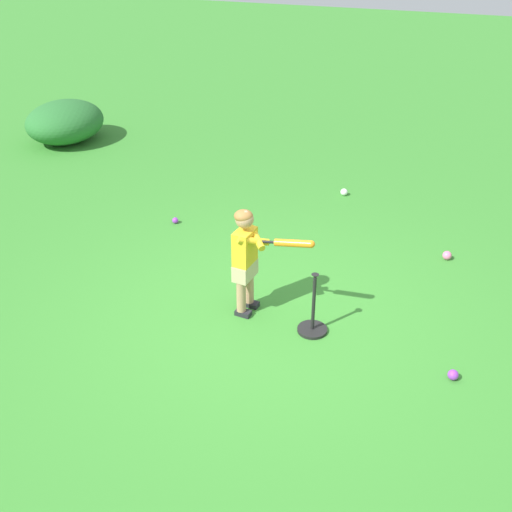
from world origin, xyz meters
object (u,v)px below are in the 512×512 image
(play_ball_by_bucket, at_px, (344,192))
(play_ball_near_batter, at_px, (175,220))
(child_batter, at_px, (248,253))
(play_ball_far_left, at_px, (453,375))
(play_ball_behind_batter, at_px, (447,255))
(batting_tee, at_px, (313,322))

(play_ball_by_bucket, distance_m, play_ball_near_batter, 2.36)
(play_ball_by_bucket, bearing_deg, child_batter, -94.68)
(play_ball_near_batter, bearing_deg, play_ball_far_left, -27.23)
(child_batter, distance_m, play_ball_near_batter, 2.20)
(play_ball_far_left, distance_m, play_ball_behind_batter, 2.06)
(child_batter, xyz_separation_m, play_ball_near_batter, (-1.53, 1.46, -0.61))
(child_batter, xyz_separation_m, play_ball_far_left, (1.96, -0.34, -0.60))
(child_batter, xyz_separation_m, batting_tee, (0.68, -0.10, -0.55))
(play_ball_behind_batter, bearing_deg, play_ball_by_bucket, 138.59)
(play_ball_far_left, xyz_separation_m, play_ball_near_batter, (-3.49, 1.80, -0.01))
(play_ball_behind_batter, bearing_deg, play_ball_far_left, -83.40)
(play_ball_by_bucket, xyz_separation_m, play_ball_far_left, (1.72, -3.35, -0.00))
(play_ball_by_bucket, height_order, play_ball_far_left, play_ball_by_bucket)
(play_ball_near_batter, height_order, batting_tee, batting_tee)
(play_ball_near_batter, bearing_deg, play_ball_by_bucket, 41.20)
(play_ball_behind_batter, height_order, batting_tee, batting_tee)
(play_ball_by_bucket, xyz_separation_m, batting_tee, (0.43, -3.11, 0.06))
(play_ball_far_left, relative_size, play_ball_near_batter, 1.19)
(child_batter, bearing_deg, batting_tee, -8.48)
(play_ball_by_bucket, relative_size, play_ball_far_left, 1.05)
(child_batter, xyz_separation_m, play_ball_behind_batter, (1.73, 1.71, -0.60))
(play_ball_by_bucket, distance_m, play_ball_behind_batter, 1.97)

